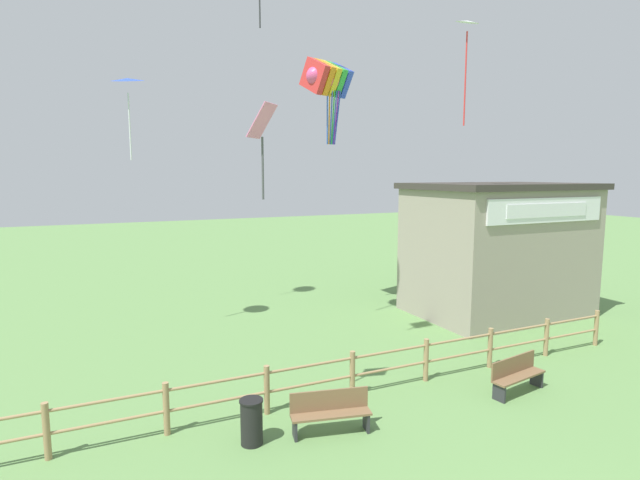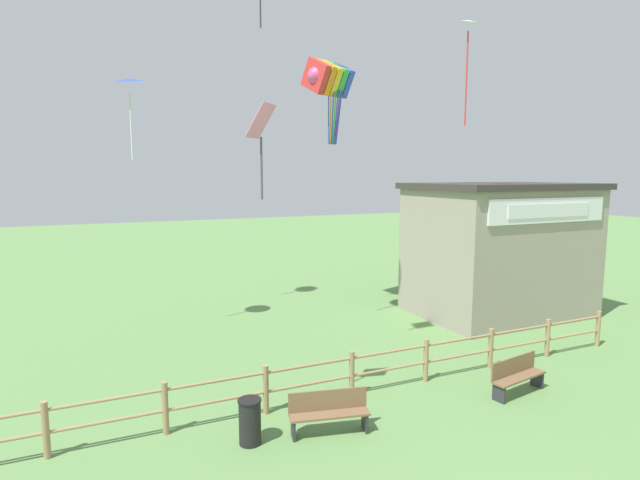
{
  "view_description": "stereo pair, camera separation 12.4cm",
  "coord_description": "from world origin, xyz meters",
  "px_view_note": "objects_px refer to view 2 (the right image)",
  "views": [
    {
      "loc": [
        -5.88,
        -3.07,
        5.7
      ],
      "look_at": [
        0.0,
        9.74,
        3.84
      ],
      "focal_mm": 28.0,
      "sensor_mm": 36.0,
      "label": 1
    },
    {
      "loc": [
        -5.77,
        -3.12,
        5.7
      ],
      "look_at": [
        0.0,
        9.74,
        3.84
      ],
      "focal_mm": 28.0,
      "sensor_mm": 36.0,
      "label": 2
    }
  ],
  "objects_px": {
    "kite_pink_diamond": "(261,133)",
    "kite_blue_delta": "(129,82)",
    "kite_rainbow_parafoil": "(328,79)",
    "park_bench_by_building": "(517,374)",
    "park_bench_near_fence": "(329,411)",
    "kite_white_delta": "(468,32)",
    "trash_bin": "(250,421)",
    "seaside_building": "(499,249)"
  },
  "relations": [
    {
      "from": "seaside_building",
      "to": "park_bench_near_fence",
      "type": "distance_m",
      "value": 12.2
    },
    {
      "from": "trash_bin",
      "to": "kite_rainbow_parafoil",
      "type": "bearing_deg",
      "value": 55.93
    },
    {
      "from": "trash_bin",
      "to": "kite_blue_delta",
      "type": "height_order",
      "value": "kite_blue_delta"
    },
    {
      "from": "trash_bin",
      "to": "kite_pink_diamond",
      "type": "xyz_separation_m",
      "value": [
        0.6,
        0.81,
        6.1
      ]
    },
    {
      "from": "seaside_building",
      "to": "kite_white_delta",
      "type": "distance_m",
      "value": 8.66
    },
    {
      "from": "seaside_building",
      "to": "kite_blue_delta",
      "type": "relative_size",
      "value": 2.48
    },
    {
      "from": "kite_pink_diamond",
      "to": "kite_rainbow_parafoil",
      "type": "bearing_deg",
      "value": 56.18
    },
    {
      "from": "kite_rainbow_parafoil",
      "to": "kite_pink_diamond",
      "type": "distance_m",
      "value": 9.92
    },
    {
      "from": "kite_rainbow_parafoil",
      "to": "kite_white_delta",
      "type": "bearing_deg",
      "value": -64.58
    },
    {
      "from": "park_bench_near_fence",
      "to": "park_bench_by_building",
      "type": "xyz_separation_m",
      "value": [
        5.34,
        -0.18,
        0.0
      ]
    },
    {
      "from": "kite_white_delta",
      "to": "kite_pink_diamond",
      "type": "bearing_deg",
      "value": -161.0
    },
    {
      "from": "kite_rainbow_parafoil",
      "to": "kite_white_delta",
      "type": "distance_m",
      "value": 5.83
    },
    {
      "from": "park_bench_by_building",
      "to": "trash_bin",
      "type": "bearing_deg",
      "value": 176.23
    },
    {
      "from": "seaside_building",
      "to": "kite_white_delta",
      "type": "height_order",
      "value": "kite_white_delta"
    },
    {
      "from": "kite_rainbow_parafoil",
      "to": "kite_white_delta",
      "type": "height_order",
      "value": "kite_white_delta"
    },
    {
      "from": "kite_rainbow_parafoil",
      "to": "kite_pink_diamond",
      "type": "height_order",
      "value": "kite_rainbow_parafoil"
    },
    {
      "from": "kite_blue_delta",
      "to": "trash_bin",
      "type": "bearing_deg",
      "value": -79.7
    },
    {
      "from": "park_bench_by_building",
      "to": "kite_pink_diamond",
      "type": "xyz_separation_m",
      "value": [
        -6.47,
        1.28,
        6.08
      ]
    },
    {
      "from": "trash_bin",
      "to": "park_bench_near_fence",
      "type": "bearing_deg",
      "value": -9.33
    },
    {
      "from": "park_bench_by_building",
      "to": "kite_pink_diamond",
      "type": "height_order",
      "value": "kite_pink_diamond"
    },
    {
      "from": "kite_pink_diamond",
      "to": "kite_white_delta",
      "type": "bearing_deg",
      "value": 19.0
    },
    {
      "from": "kite_pink_diamond",
      "to": "kite_blue_delta",
      "type": "bearing_deg",
      "value": 105.63
    },
    {
      "from": "park_bench_near_fence",
      "to": "kite_white_delta",
      "type": "relative_size",
      "value": 0.54
    },
    {
      "from": "park_bench_by_building",
      "to": "trash_bin",
      "type": "height_order",
      "value": "trash_bin"
    },
    {
      "from": "park_bench_near_fence",
      "to": "kite_white_delta",
      "type": "distance_m",
      "value": 12.32
    },
    {
      "from": "seaside_building",
      "to": "kite_rainbow_parafoil",
      "type": "distance_m",
      "value": 9.72
    },
    {
      "from": "kite_blue_delta",
      "to": "kite_white_delta",
      "type": "bearing_deg",
      "value": -26.49
    },
    {
      "from": "park_bench_near_fence",
      "to": "trash_bin",
      "type": "height_order",
      "value": "trash_bin"
    },
    {
      "from": "seaside_building",
      "to": "kite_pink_diamond",
      "type": "bearing_deg",
      "value": -157.37
    },
    {
      "from": "park_bench_near_fence",
      "to": "trash_bin",
      "type": "xyz_separation_m",
      "value": [
        -1.72,
        0.28,
        -0.02
      ]
    },
    {
      "from": "kite_white_delta",
      "to": "kite_rainbow_parafoil",
      "type": "bearing_deg",
      "value": 115.42
    },
    {
      "from": "kite_rainbow_parafoil",
      "to": "kite_blue_delta",
      "type": "height_order",
      "value": "kite_rainbow_parafoil"
    },
    {
      "from": "kite_rainbow_parafoil",
      "to": "kite_blue_delta",
      "type": "xyz_separation_m",
      "value": [
        -7.42,
        -0.29,
        -0.73
      ]
    },
    {
      "from": "kite_rainbow_parafoil",
      "to": "seaside_building",
      "type": "bearing_deg",
      "value": -26.1
    },
    {
      "from": "seaside_building",
      "to": "trash_bin",
      "type": "xyz_separation_m",
      "value": [
        -12.16,
        -5.63,
        -2.2
      ]
    },
    {
      "from": "kite_pink_diamond",
      "to": "trash_bin",
      "type": "bearing_deg",
      "value": -126.4
    },
    {
      "from": "park_bench_near_fence",
      "to": "kite_pink_diamond",
      "type": "bearing_deg",
      "value": 135.78
    },
    {
      "from": "seaside_building",
      "to": "park_bench_near_fence",
      "type": "height_order",
      "value": "seaside_building"
    },
    {
      "from": "park_bench_near_fence",
      "to": "kite_rainbow_parafoil",
      "type": "height_order",
      "value": "kite_rainbow_parafoil"
    },
    {
      "from": "seaside_building",
      "to": "kite_white_delta",
      "type": "relative_size",
      "value": 2.05
    },
    {
      "from": "seaside_building",
      "to": "trash_bin",
      "type": "height_order",
      "value": "seaside_building"
    },
    {
      "from": "park_bench_near_fence",
      "to": "kite_pink_diamond",
      "type": "distance_m",
      "value": 6.28
    }
  ]
}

